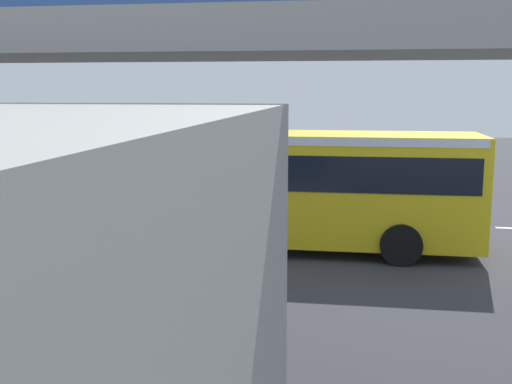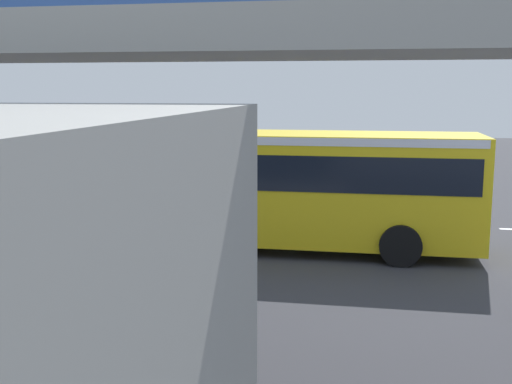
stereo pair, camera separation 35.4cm
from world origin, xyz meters
name	(u,v)px [view 1 (the left image)]	position (x,y,z in m)	size (l,w,h in m)	color
ground	(266,235)	(0.00, 0.00, 0.00)	(80.00, 80.00, 0.00)	#38383D
city_bus	(261,179)	(-0.05, 1.35, 1.88)	(11.54, 2.85, 3.15)	yellow
pedestrian	(127,242)	(2.49, 4.80, 0.89)	(0.38, 0.38, 1.79)	#2D2D38
traffic_sign	(243,155)	(1.47, -4.55, 1.89)	(0.08, 0.60, 2.80)	slate
lane_dash_left	(398,224)	(-4.00, -2.16, 0.00)	(2.00, 0.20, 0.01)	silver
lane_dash_centre	(275,220)	(0.00, -2.16, 0.00)	(2.00, 0.20, 0.01)	silver
lane_dash_right	(158,217)	(4.00, -2.16, 0.00)	(2.00, 0.20, 0.01)	silver
lane_dash_rightmost	(49,213)	(8.00, -2.16, 0.00)	(2.00, 0.20, 0.01)	silver
pedestrian_overpass	(159,66)	(0.00, 9.96, 4.61)	(26.14, 2.60, 6.31)	#9E9E99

